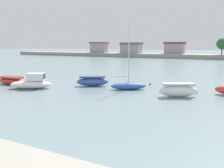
{
  "coord_description": "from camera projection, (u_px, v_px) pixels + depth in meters",
  "views": [
    {
      "loc": [
        17.24,
        -8.27,
        4.71
      ],
      "look_at": [
        6.84,
        12.96,
        0.58
      ],
      "focal_mm": 36.34,
      "sensor_mm": 36.0,
      "label": 1
    }
  ],
  "objects": [
    {
      "name": "mooring_buoy_0",
      "position": [
        196.0,
        92.0,
        22.25
      ],
      "size": [
        0.29,
        0.29,
        0.29
      ],
      "primitive_type": "sphere",
      "color": "red",
      "rests_on": "ground"
    },
    {
      "name": "mooring_buoy_2",
      "position": [
        150.0,
        84.0,
        26.69
      ],
      "size": [
        0.28,
        0.28,
        0.28
      ],
      "primitive_type": "sphere",
      "color": "orange",
      "rests_on": "ground"
    },
    {
      "name": "moored_boat_5",
      "position": [
        178.0,
        90.0,
        20.58
      ],
      "size": [
        3.6,
        2.4,
        1.25
      ],
      "rotation": [
        0.0,
        0.0,
        0.44
      ],
      "color": "white",
      "rests_on": "ground"
    },
    {
      "name": "moored_boat_4",
      "position": [
        129.0,
        85.0,
        23.99
      ],
      "size": [
        3.82,
        2.88,
        6.97
      ],
      "rotation": [
        0.0,
        0.0,
        0.53
      ],
      "color": "#3856A8",
      "rests_on": "ground"
    },
    {
      "name": "moored_boat_3",
      "position": [
        92.0,
        81.0,
        26.06
      ],
      "size": [
        3.71,
        2.63,
        1.12
      ],
      "rotation": [
        0.0,
        0.0,
        0.49
      ],
      "color": "#3856A8",
      "rests_on": "ground"
    },
    {
      "name": "moored_boat_2",
      "position": [
        32.0,
        83.0,
        24.48
      ],
      "size": [
        4.64,
        3.57,
        1.66
      ],
      "rotation": [
        0.0,
        0.0,
        0.51
      ],
      "color": "white",
      "rests_on": "ground"
    },
    {
      "name": "distant_shoreline",
      "position": [
        176.0,
        53.0,
        80.28
      ],
      "size": [
        138.72,
        9.57,
        8.97
      ],
      "color": "gray",
      "rests_on": "ground"
    },
    {
      "name": "moored_boat_1",
      "position": [
        11.0,
        81.0,
        27.31
      ],
      "size": [
        3.83,
        1.58,
        0.9
      ],
      "rotation": [
        0.0,
        0.0,
        0.05
      ],
      "color": "#C63833",
      "rests_on": "ground"
    }
  ]
}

